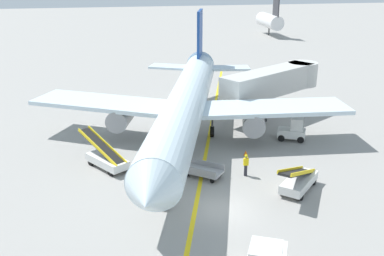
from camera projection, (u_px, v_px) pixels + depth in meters
name	position (u px, v px, depth m)	size (l,w,h in m)	color
ground_plane	(221.00, 209.00, 29.44)	(300.00, 300.00, 0.00)	gray
taxi_line_yellow	(201.00, 176.00, 34.02)	(0.30, 80.00, 0.01)	yellow
airliner	(186.00, 104.00, 39.61)	(27.77, 34.63, 10.10)	silver
jet_bridge	(277.00, 81.00, 47.13)	(12.23, 8.86, 4.85)	beige
baggage_tug_near_wing	(293.00, 130.00, 40.74)	(2.73, 2.20, 2.10)	silver
belt_loader_forward_hold	(299.00, 180.00, 31.64)	(4.32, 4.51, 2.59)	silver
belt_loader_aft_hold	(106.00, 158.00, 35.25)	(3.82, 4.85, 2.59)	silver
baggage_cart_loaded	(203.00, 171.00, 33.81)	(3.43, 2.99, 0.94)	#A5A5A8
ground_crew_marshaller	(246.00, 164.00, 33.85)	(0.36, 0.24, 1.70)	#26262D
safety_cone_nose_left	(246.00, 153.00, 37.68)	(0.36, 0.36, 0.44)	orange
safety_cone_nose_right	(254.00, 123.00, 44.79)	(0.36, 0.36, 0.44)	orange
distant_aircraft_far_left	(270.00, 20.00, 100.04)	(3.00, 10.10, 8.80)	silver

